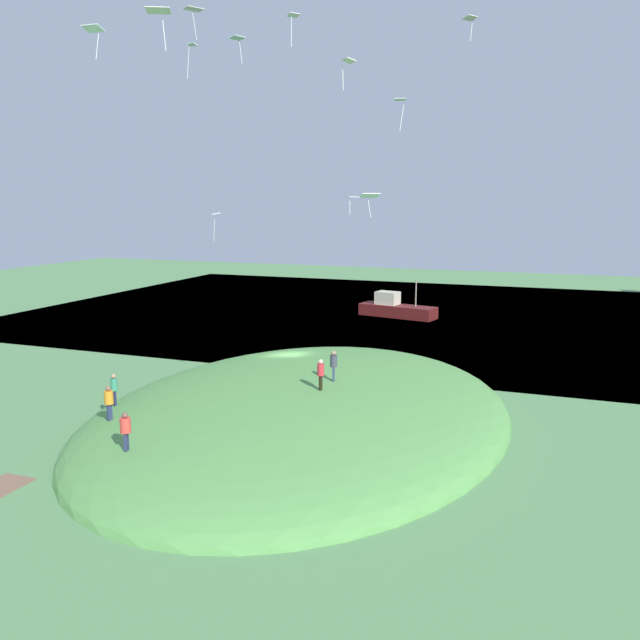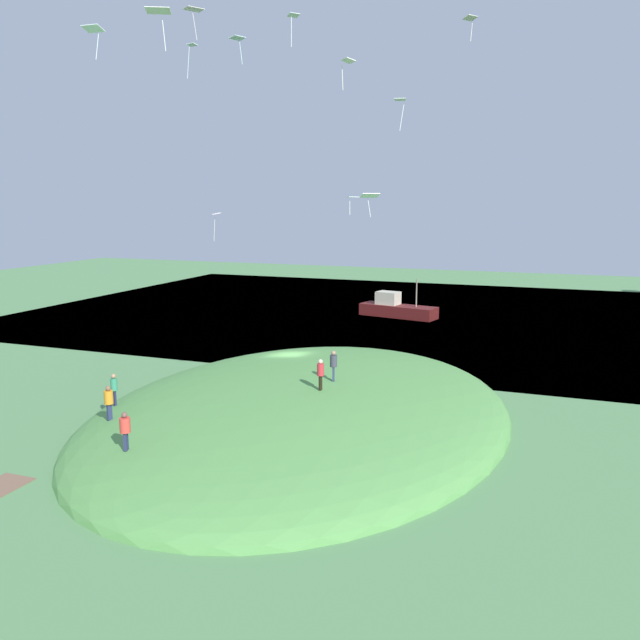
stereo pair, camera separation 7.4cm
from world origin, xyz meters
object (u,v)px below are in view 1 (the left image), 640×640
kite_11 (93,30)px  mooring_post (331,366)px  person_near_shore (125,427)px  kite_13 (470,19)px  kite_5 (400,101)px  person_walking_path (114,385)px  kite_3 (370,196)px  kite_0 (237,39)px  kite_2 (193,10)px  kite_10 (352,198)px  kite_14 (159,12)px  person_watching_kites (334,362)px  kite_8 (216,216)px  person_with_child (321,371)px  person_on_hilltop (109,399)px  boat_on_lake (396,309)px  kite_9 (293,18)px  kite_12 (348,63)px  kite_4 (191,49)px

kite_11 → mooring_post: size_ratio=1.31×
person_near_shore → kite_11: bearing=27.9°
kite_13 → kite_5: bearing=-23.5°
person_walking_path → kite_3: (-4.96, 13.24, 10.37)m
kite_0 → kite_2: (0.27, -2.90, 1.89)m
kite_10 → kite_14: bearing=-35.9°
kite_5 → mooring_post: kite_5 is taller
kite_2 → kite_10: (1.40, 10.98, -11.58)m
person_watching_kites → person_walking_path: size_ratio=0.98×
kite_10 → kite_13: (-6.72, 5.41, 10.87)m
kite_8 → kite_14: 17.28m
person_with_child → person_on_hilltop: 11.15m
person_with_child → person_watching_kites: 1.94m
kite_3 → boat_on_lake: bearing=-168.8°
kite_9 → mooring_post: size_ratio=1.49×
person_near_shore → mooring_post: person_near_shore is taller
kite_5 → kite_12: (10.06, 0.19, 0.13)m
kite_8 → kite_10: 12.39m
kite_14 → kite_4: bearing=-156.1°
boat_on_lake → kite_14: (41.15, -1.58, 20.13)m
person_watching_kites → person_walking_path: 12.37m
kite_11 → boat_on_lake: bearing=170.6°
kite_8 → kite_4: bearing=6.2°
kite_2 → kite_10: kite_2 is taller
person_with_child → kite_13: kite_13 is taller
person_with_child → kite_2: (-5.82, -10.67, 20.90)m
kite_2 → kite_13: size_ratio=1.34×
boat_on_lake → person_walking_path: 40.42m
kite_9 → kite_11: kite_9 is taller
kite_3 → kite_13: kite_13 is taller
kite_10 → kite_12: (9.70, 2.84, 5.40)m
kite_8 → kite_9: kite_9 is taller
boat_on_lake → kite_13: 35.50m
person_on_hilltop → kite_14: size_ratio=0.99×
boat_on_lake → kite_12: bearing=113.5°
kite_9 → mooring_post: (-5.33, 0.54, -22.38)m
person_on_hilltop → kite_9: kite_9 is taller
person_with_child → mooring_post: bearing=-152.5°
kite_2 → kite_3: bearing=71.6°
kite_4 → kite_12: 18.22m
person_watching_kites → kite_0: size_ratio=1.13×
kite_12 → kite_2: bearing=-128.8°
kite_8 → person_on_hilltop: bearing=7.0°
person_near_shore → kite_2: kite_2 is taller
kite_10 → kite_13: kite_13 is taller
person_on_hilltop → person_near_shore: size_ratio=1.02×
kite_2 → kite_11: (8.94, -0.60, -3.16)m
boat_on_lake → person_watching_kites: (34.52, 4.76, 2.45)m
person_near_shore → kite_9: 25.43m
person_near_shore → mooring_post: 20.44m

